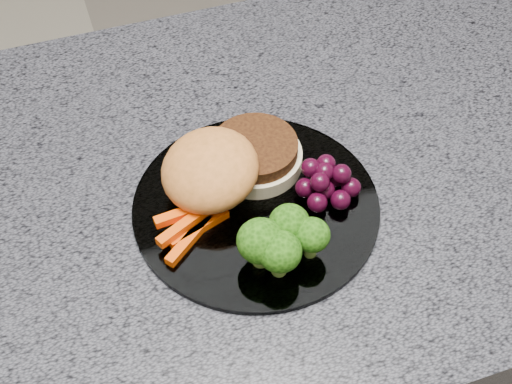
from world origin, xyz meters
TOP-DOWN VIEW (x-y plane):
  - island_cabinet at (0.00, 0.00)m, footprint 1.20×0.60m
  - countertop at (0.00, 0.00)m, footprint 1.20×0.60m
  - plate at (0.04, -0.05)m, footprint 0.26×0.26m
  - burger at (0.02, -0.01)m, footprint 0.19×0.16m
  - carrot_sticks at (-0.04, -0.06)m, footprint 0.08×0.07m
  - broccoli at (0.04, -0.13)m, footprint 0.09×0.07m
  - grape_bunch at (0.11, -0.06)m, footprint 0.07×0.06m

SIDE VIEW (x-z plane):
  - island_cabinet at x=0.00m, z-range 0.00..0.86m
  - countertop at x=0.00m, z-range 0.86..0.90m
  - plate at x=0.04m, z-range 0.90..0.91m
  - carrot_sticks at x=-0.04m, z-range 0.91..0.92m
  - grape_bunch at x=0.11m, z-range 0.90..0.94m
  - burger at x=0.02m, z-range 0.90..0.96m
  - broccoli at x=0.04m, z-range 0.91..0.97m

